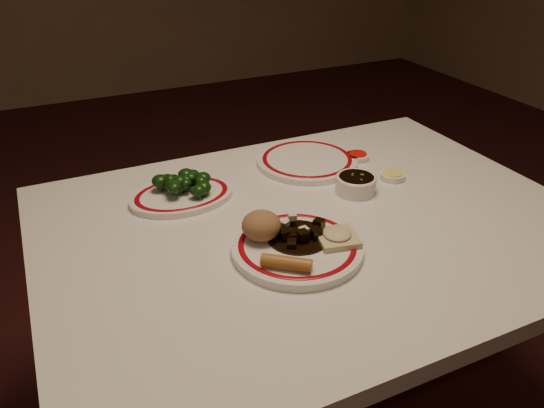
{
  "coord_description": "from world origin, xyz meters",
  "views": [
    {
      "loc": [
        -0.52,
        -0.88,
        1.37
      ],
      "look_at": [
        -0.09,
        0.03,
        0.8
      ],
      "focal_mm": 35.0,
      "sensor_mm": 36.0,
      "label": 1
    }
  ],
  "objects_px": {
    "stirfry_heap": "(300,234)",
    "broccoli_pile": "(185,182)",
    "rice_mound": "(262,225)",
    "spring_roll": "(286,263)",
    "broccoli_plate": "(182,196)",
    "main_plate": "(297,247)",
    "fried_wonton": "(337,236)",
    "soy_bowl": "(356,184)",
    "dining_table": "(313,254)"
  },
  "relations": [
    {
      "from": "stirfry_heap",
      "to": "broccoli_pile",
      "type": "relative_size",
      "value": 0.94
    },
    {
      "from": "rice_mound",
      "to": "spring_roll",
      "type": "distance_m",
      "value": 0.12
    },
    {
      "from": "broccoli_plate",
      "to": "broccoli_pile",
      "type": "distance_m",
      "value": 0.03
    },
    {
      "from": "main_plate",
      "to": "fried_wonton",
      "type": "height_order",
      "value": "fried_wonton"
    },
    {
      "from": "spring_roll",
      "to": "soy_bowl",
      "type": "xyz_separation_m",
      "value": [
        0.31,
        0.23,
        -0.01
      ]
    },
    {
      "from": "main_plate",
      "to": "rice_mound",
      "type": "relative_size",
      "value": 4.33
    },
    {
      "from": "main_plate",
      "to": "stirfry_heap",
      "type": "relative_size",
      "value": 2.72
    },
    {
      "from": "broccoli_pile",
      "to": "soy_bowl",
      "type": "bearing_deg",
      "value": -21.3
    },
    {
      "from": "main_plate",
      "to": "spring_roll",
      "type": "bearing_deg",
      "value": -131.26
    },
    {
      "from": "fried_wonton",
      "to": "broccoli_pile",
      "type": "relative_size",
      "value": 0.68
    },
    {
      "from": "dining_table",
      "to": "soy_bowl",
      "type": "height_order",
      "value": "soy_bowl"
    },
    {
      "from": "rice_mound",
      "to": "soy_bowl",
      "type": "relative_size",
      "value": 0.83
    },
    {
      "from": "dining_table",
      "to": "broccoli_pile",
      "type": "bearing_deg",
      "value": 135.59
    },
    {
      "from": "rice_mound",
      "to": "stirfry_heap",
      "type": "relative_size",
      "value": 0.63
    },
    {
      "from": "dining_table",
      "to": "rice_mound",
      "type": "distance_m",
      "value": 0.21
    },
    {
      "from": "fried_wonton",
      "to": "rice_mound",
      "type": "bearing_deg",
      "value": 150.79
    },
    {
      "from": "broccoli_pile",
      "to": "soy_bowl",
      "type": "distance_m",
      "value": 0.41
    },
    {
      "from": "soy_bowl",
      "to": "broccoli_pile",
      "type": "bearing_deg",
      "value": 158.7
    },
    {
      "from": "stirfry_heap",
      "to": "spring_roll",
      "type": "bearing_deg",
      "value": -131.87
    },
    {
      "from": "dining_table",
      "to": "fried_wonton",
      "type": "distance_m",
      "value": 0.17
    },
    {
      "from": "spring_roll",
      "to": "broccoli_pile",
      "type": "relative_size",
      "value": 0.69
    },
    {
      "from": "main_plate",
      "to": "spring_roll",
      "type": "xyz_separation_m",
      "value": [
        -0.06,
        -0.06,
        0.02
      ]
    },
    {
      "from": "broccoli_plate",
      "to": "rice_mound",
      "type": "bearing_deg",
      "value": -70.53
    },
    {
      "from": "dining_table",
      "to": "soy_bowl",
      "type": "distance_m",
      "value": 0.21
    },
    {
      "from": "soy_bowl",
      "to": "broccoli_plate",
      "type": "bearing_deg",
      "value": 159.9
    },
    {
      "from": "main_plate",
      "to": "rice_mound",
      "type": "distance_m",
      "value": 0.08
    },
    {
      "from": "dining_table",
      "to": "broccoli_pile",
      "type": "height_order",
      "value": "broccoli_pile"
    },
    {
      "from": "stirfry_heap",
      "to": "soy_bowl",
      "type": "xyz_separation_m",
      "value": [
        0.23,
        0.15,
        -0.01
      ]
    },
    {
      "from": "main_plate",
      "to": "stirfry_heap",
      "type": "xyz_separation_m",
      "value": [
        0.02,
        0.02,
        0.02
      ]
    },
    {
      "from": "main_plate",
      "to": "fried_wonton",
      "type": "xyz_separation_m",
      "value": [
        0.08,
        -0.02,
        0.02
      ]
    },
    {
      "from": "spring_roll",
      "to": "broccoli_plate",
      "type": "relative_size",
      "value": 0.38
    },
    {
      "from": "main_plate",
      "to": "broccoli_plate",
      "type": "height_order",
      "value": "main_plate"
    },
    {
      "from": "spring_roll",
      "to": "stirfry_heap",
      "type": "distance_m",
      "value": 0.11
    },
    {
      "from": "dining_table",
      "to": "stirfry_heap",
      "type": "relative_size",
      "value": 9.22
    },
    {
      "from": "stirfry_heap",
      "to": "broccoli_pile",
      "type": "bearing_deg",
      "value": 116.71
    },
    {
      "from": "rice_mound",
      "to": "broccoli_plate",
      "type": "distance_m",
      "value": 0.28
    },
    {
      "from": "fried_wonton",
      "to": "dining_table",
      "type": "bearing_deg",
      "value": 82.96
    },
    {
      "from": "dining_table",
      "to": "stirfry_heap",
      "type": "xyz_separation_m",
      "value": [
        -0.08,
        -0.08,
        0.12
      ]
    },
    {
      "from": "dining_table",
      "to": "main_plate",
      "type": "xyz_separation_m",
      "value": [
        -0.09,
        -0.09,
        0.1
      ]
    },
    {
      "from": "dining_table",
      "to": "main_plate",
      "type": "bearing_deg",
      "value": -135.28
    },
    {
      "from": "dining_table",
      "to": "fried_wonton",
      "type": "bearing_deg",
      "value": -97.04
    },
    {
      "from": "main_plate",
      "to": "broccoli_pile",
      "type": "xyz_separation_m",
      "value": [
        -0.14,
        0.32,
        0.03
      ]
    },
    {
      "from": "spring_roll",
      "to": "stirfry_heap",
      "type": "relative_size",
      "value": 0.74
    },
    {
      "from": "main_plate",
      "to": "broccoli_pile",
      "type": "height_order",
      "value": "broccoli_pile"
    },
    {
      "from": "rice_mound",
      "to": "spring_roll",
      "type": "bearing_deg",
      "value": -90.83
    },
    {
      "from": "dining_table",
      "to": "soy_bowl",
      "type": "xyz_separation_m",
      "value": [
        0.16,
        0.08,
        0.11
      ]
    },
    {
      "from": "fried_wonton",
      "to": "broccoli_pile",
      "type": "height_order",
      "value": "broccoli_pile"
    },
    {
      "from": "rice_mound",
      "to": "main_plate",
      "type": "bearing_deg",
      "value": -43.74
    },
    {
      "from": "broccoli_plate",
      "to": "soy_bowl",
      "type": "distance_m",
      "value": 0.42
    },
    {
      "from": "broccoli_pile",
      "to": "main_plate",
      "type": "bearing_deg",
      "value": -66.85
    }
  ]
}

